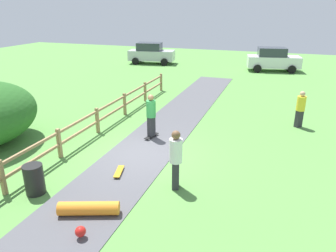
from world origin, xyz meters
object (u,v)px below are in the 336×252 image
Objects in this scene: skater_riding at (151,114)px; skater_fallen at (88,210)px; trash_bin at (34,179)px; bystander_yellow at (301,108)px; skateboard_loose at (119,171)px; bystander_white at (176,157)px; parked_car_silver at (151,53)px; parked_car_white at (273,59)px.

skater_riding is 1.14× the size of skater_fallen.
bystander_yellow is at bearing 48.78° from trash_bin.
skater_fallen is at bearing -82.07° from skateboard_loose.
bystander_white is 22.08m from parked_car_silver.
parked_car_white reaches higher than skater_fallen.
skateboard_loose is at bearing -130.43° from bystander_yellow.
trash_bin is 2.14m from skater_fallen.
skater_fallen is 1.95× the size of skateboard_loose.
skater_riding reaches higher than bystander_yellow.
bystander_white is 20.22m from parked_car_white.
parked_car_white is at bearing 76.58° from skater_riding.
skater_riding is (1.61, 4.98, 0.60)m from trash_bin.
skateboard_loose is (0.15, -3.15, -0.96)m from skater_riding.
skater_riding is at bearing 94.87° from skater_fallen.
skater_riding reaches higher than trash_bin.
skater_fallen is 0.97× the size of bystander_yellow.
skateboard_loose is at bearing -87.37° from skater_riding.
parked_car_silver reaches higher than trash_bin.
parked_car_white is (3.54, 22.24, 0.76)m from skater_fallen.
trash_bin is at bearing -156.41° from bystander_white.
trash_bin is 1.09× the size of skateboard_loose.
trash_bin is 0.54× the size of bystander_yellow.
bystander_yellow is (7.36, 8.40, 0.46)m from trash_bin.
trash_bin is 22.42m from parked_car_silver.
parked_car_silver is at bearing 103.68° from trash_bin.
parked_car_silver reaches higher than skater_fallen.
skater_fallen is 10.35m from bystander_yellow.
trash_bin is at bearing 167.42° from skater_fallen.
skater_riding is at bearing -67.64° from parked_car_silver.
skater_riding is at bearing 92.63° from skateboard_loose.
skater_riding is 1.11× the size of bystander_yellow.
skater_fallen is (2.08, -0.46, -0.25)m from trash_bin.
trash_bin is at bearing -76.32° from parked_car_silver.
parked_car_white reaches higher than skater_riding.
parked_car_white reaches higher than skateboard_loose.
skater_fallen is at bearing -128.65° from bystander_white.
skateboard_loose is 8.68m from bystander_yellow.
skater_fallen is 2.31m from skateboard_loose.
bystander_yellow is at bearing 49.57° from skateboard_loose.
parked_car_silver is (-7.38, 22.24, 0.76)m from skater_fallen.
skater_riding is at bearing -103.42° from parked_car_white.
bystander_yellow reaches higher than trash_bin.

